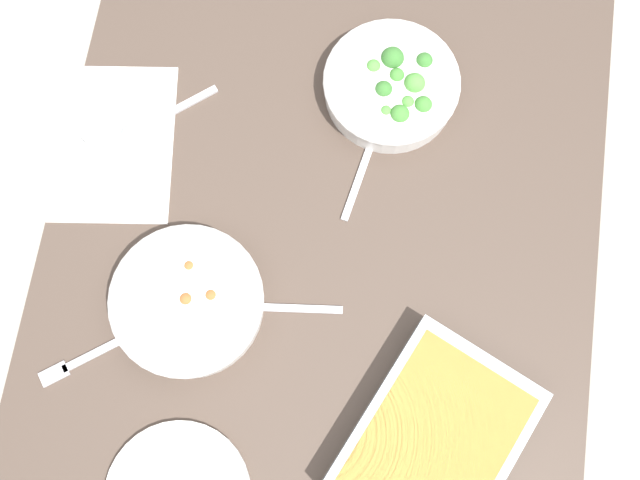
# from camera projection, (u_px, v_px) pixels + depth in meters

# --- Properties ---
(ground_plane) EXTENTS (6.00, 6.00, 0.00)m
(ground_plane) POSITION_uv_depth(u_px,v_px,m) (320.00, 310.00, 1.96)
(ground_plane) COLOR #B2A899
(dining_table) EXTENTS (1.20, 0.90, 0.74)m
(dining_table) POSITION_uv_depth(u_px,v_px,m) (320.00, 253.00, 1.33)
(dining_table) COLOR #4C3D33
(dining_table) RESTS_ON ground_plane
(placemat) EXTENTS (0.30, 0.24, 0.00)m
(placemat) POSITION_uv_depth(u_px,v_px,m) (114.00, 143.00, 1.28)
(placemat) COLOR silver
(placemat) RESTS_ON dining_table
(stew_bowl) EXTENTS (0.24, 0.24, 0.06)m
(stew_bowl) POSITION_uv_depth(u_px,v_px,m) (188.00, 302.00, 1.18)
(stew_bowl) COLOR silver
(stew_bowl) RESTS_ON dining_table
(broccoli_bowl) EXTENTS (0.23, 0.23, 0.07)m
(broccoli_bowl) POSITION_uv_depth(u_px,v_px,m) (392.00, 86.00, 1.27)
(broccoli_bowl) COLOR silver
(broccoli_bowl) RESTS_ON dining_table
(baking_dish) EXTENTS (0.36, 0.32, 0.06)m
(baking_dish) POSITION_uv_depth(u_px,v_px,m) (435.00, 441.00, 1.13)
(baking_dish) COLOR silver
(baking_dish) RESTS_ON dining_table
(drink_cup) EXTENTS (0.07, 0.07, 0.08)m
(drink_cup) POSITION_uv_depth(u_px,v_px,m) (108.00, 135.00, 1.24)
(drink_cup) COLOR #B2BCC6
(drink_cup) RESTS_ON dining_table
(spoon_by_stew) EXTENTS (0.04, 0.18, 0.01)m
(spoon_by_stew) POSITION_uv_depth(u_px,v_px,m) (272.00, 307.00, 1.21)
(spoon_by_stew) COLOR silver
(spoon_by_stew) RESTS_ON dining_table
(spoon_by_broccoli) EXTENTS (0.18, 0.05, 0.01)m
(spoon_by_broccoli) POSITION_uv_depth(u_px,v_px,m) (366.00, 158.00, 1.27)
(spoon_by_broccoli) COLOR silver
(spoon_by_broccoli) RESTS_ON dining_table
(spoon_spare) EXTENTS (0.13, 0.15, 0.01)m
(spoon_spare) POSITION_uv_depth(u_px,v_px,m) (158.00, 119.00, 1.29)
(spoon_spare) COLOR silver
(spoon_spare) RESTS_ON dining_table
(fork_on_table) EXTENTS (0.12, 0.15, 0.01)m
(fork_on_table) POSITION_uv_depth(u_px,v_px,m) (85.00, 358.00, 1.19)
(fork_on_table) COLOR silver
(fork_on_table) RESTS_ON dining_table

